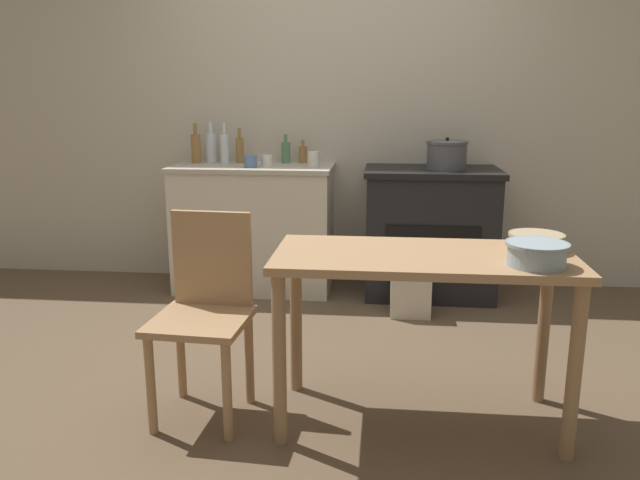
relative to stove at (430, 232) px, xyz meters
name	(u,v)px	position (x,y,z in m)	size (l,w,h in m)	color
ground_plane	(313,363)	(-0.68, -1.26, -0.45)	(14.00, 14.00, 0.00)	brown
wall_back	(337,110)	(-0.68, 0.32, 0.83)	(8.00, 0.07, 2.55)	beige
counter_cabinet	(254,227)	(-1.25, 0.01, 0.00)	(1.13, 0.58, 0.90)	beige
stove	(430,232)	(0.00, 0.00, 0.00)	(0.92, 0.62, 0.89)	black
work_table	(423,281)	(-0.16, -1.80, 0.19)	(1.23, 0.57, 0.76)	#A87F56
chair	(205,308)	(-1.09, -1.80, 0.03)	(0.42, 0.42, 0.89)	#A87F56
flour_sack	(411,293)	(-0.14, -0.47, -0.30)	(0.25, 0.18, 0.30)	beige
stock_pot	(447,155)	(0.09, -0.04, 0.54)	(0.28, 0.28, 0.22)	#4C4C51
mixing_bowl_large	(536,241)	(0.31, -1.70, 0.35)	(0.23, 0.23, 0.07)	tan
mixing_bowl_small	(537,253)	(0.26, -1.95, 0.36)	(0.24, 0.24, 0.09)	#93A8B2
bottle_far_left	(225,148)	(-1.48, 0.11, 0.56)	(0.06, 0.06, 0.29)	silver
bottle_left	(286,152)	(-1.04, 0.17, 0.53)	(0.06, 0.06, 0.21)	#517F5B
bottle_mid_left	(211,147)	(-1.59, 0.17, 0.56)	(0.08, 0.08, 0.29)	silver
bottle_center_left	(240,150)	(-1.37, 0.14, 0.55)	(0.06, 0.06, 0.25)	olive
bottle_center	(303,154)	(-0.92, 0.19, 0.52)	(0.06, 0.06, 0.17)	olive
bottle_center_right	(196,148)	(-1.69, 0.12, 0.56)	(0.07, 0.07, 0.29)	olive
cup_mid_right	(250,161)	(-1.24, -0.11, 0.49)	(0.09, 0.09, 0.08)	#4C6B99
cup_right	(267,161)	(-1.14, -0.05, 0.49)	(0.08, 0.08, 0.08)	silver
cup_far_right	(314,159)	(-0.82, -0.02, 0.50)	(0.08, 0.08, 0.10)	silver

